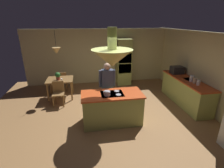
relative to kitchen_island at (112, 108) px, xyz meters
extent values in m
plane|color=#9E7042|center=(0.00, 0.20, -0.47)|extent=(8.16, 8.16, 0.00)
cube|color=beige|center=(0.00, 3.65, 0.80)|extent=(6.80, 0.10, 2.55)
cube|color=beige|center=(3.25, 0.60, 0.80)|extent=(0.10, 7.20, 2.55)
cube|color=#A8B259|center=(0.00, 0.00, -0.02)|extent=(1.69, 0.78, 0.89)
cube|color=#D14C1E|center=(0.00, 0.00, 0.44)|extent=(1.75, 0.84, 0.04)
cube|color=black|center=(0.00, 0.00, 0.46)|extent=(0.64, 0.52, 0.01)
cylinder|color=#B2B2B7|center=(-0.16, -0.13, 0.47)|extent=(0.15, 0.15, 0.02)
cylinder|color=#B2B2B7|center=(0.16, -0.13, 0.47)|extent=(0.15, 0.15, 0.02)
cylinder|color=#B2B2B7|center=(-0.16, 0.13, 0.47)|extent=(0.15, 0.15, 0.02)
cylinder|color=#B2B2B7|center=(0.16, 0.13, 0.47)|extent=(0.15, 0.15, 0.02)
cube|color=#A8B259|center=(2.84, 0.80, -0.02)|extent=(0.62, 2.40, 0.89)
cube|color=#D14C1E|center=(2.84, 0.80, 0.44)|extent=(0.66, 2.44, 0.04)
cube|color=#B2B2B7|center=(3.00, 0.80, 0.38)|extent=(0.48, 0.36, 0.16)
cube|color=#A8B259|center=(1.10, 3.25, 0.59)|extent=(0.66, 0.62, 2.12)
cube|color=black|center=(1.10, 2.96, 0.83)|extent=(0.60, 0.04, 0.44)
cube|color=black|center=(1.10, 2.96, 0.35)|extent=(0.60, 0.04, 0.44)
cube|color=olive|center=(-1.70, 2.10, 0.27)|extent=(0.99, 0.84, 0.04)
cylinder|color=olive|center=(-2.13, 1.74, -0.11)|extent=(0.06, 0.06, 0.72)
cylinder|color=olive|center=(-1.27, 1.74, -0.11)|extent=(0.06, 0.06, 0.72)
cylinder|color=olive|center=(-2.13, 2.46, -0.11)|extent=(0.06, 0.06, 0.72)
cylinder|color=olive|center=(-1.27, 2.46, -0.11)|extent=(0.06, 0.06, 0.72)
cylinder|color=tan|center=(-0.13, 0.69, -0.06)|extent=(0.14, 0.14, 0.82)
cylinder|color=tan|center=(0.05, 0.69, -0.06)|extent=(0.14, 0.14, 0.82)
cube|color=#3F4C66|center=(-0.04, 0.69, 0.66)|extent=(0.36, 0.22, 0.63)
cylinder|color=#3F4C66|center=(-0.26, 0.69, 0.70)|extent=(0.09, 0.09, 0.54)
cylinder|color=#3F4C66|center=(0.18, 0.69, 0.70)|extent=(0.09, 0.09, 0.54)
sphere|color=tan|center=(-0.04, 0.69, 1.08)|extent=(0.22, 0.22, 0.22)
cone|color=#A8B259|center=(0.00, 0.00, 1.49)|extent=(1.10, 1.10, 0.45)
cylinder|color=#A8B259|center=(0.00, 0.00, 1.99)|extent=(0.24, 0.24, 0.55)
cone|color=#E0B266|center=(-1.70, 2.10, 1.39)|extent=(0.32, 0.32, 0.22)
cylinder|color=black|center=(-1.70, 2.10, 1.80)|extent=(0.01, 0.01, 0.60)
cube|color=olive|center=(-1.70, 1.38, -0.03)|extent=(0.40, 0.40, 0.04)
cube|color=olive|center=(-1.70, 1.56, 0.19)|extent=(0.40, 0.04, 0.42)
cylinder|color=olive|center=(-1.87, 1.21, -0.26)|extent=(0.04, 0.04, 0.43)
cylinder|color=olive|center=(-1.53, 1.21, -0.26)|extent=(0.04, 0.04, 0.43)
cylinder|color=olive|center=(-1.87, 1.55, -0.26)|extent=(0.04, 0.04, 0.43)
cylinder|color=olive|center=(-1.53, 1.55, -0.26)|extent=(0.04, 0.04, 0.43)
cube|color=olive|center=(-1.70, 2.82, -0.03)|extent=(0.40, 0.40, 0.04)
cube|color=olive|center=(-1.70, 2.64, 0.19)|extent=(0.40, 0.04, 0.42)
cylinder|color=olive|center=(-1.53, 2.99, -0.26)|extent=(0.04, 0.04, 0.43)
cylinder|color=olive|center=(-1.87, 2.99, -0.26)|extent=(0.04, 0.04, 0.43)
cylinder|color=olive|center=(-1.53, 2.65, -0.26)|extent=(0.04, 0.04, 0.43)
cylinder|color=olive|center=(-1.87, 2.65, -0.26)|extent=(0.04, 0.04, 0.43)
cylinder|color=#99382D|center=(-1.75, 2.02, 0.35)|extent=(0.14, 0.14, 0.12)
sphere|color=#2D722D|center=(-1.75, 2.02, 0.49)|extent=(0.20, 0.20, 0.20)
cylinder|color=white|center=(-1.60, 1.89, 0.33)|extent=(0.07, 0.07, 0.09)
cylinder|color=silver|center=(2.84, 0.20, 0.55)|extent=(0.11, 0.11, 0.18)
cylinder|color=#E0B78C|center=(2.84, 0.38, 0.55)|extent=(0.12, 0.12, 0.18)
cylinder|color=silver|center=(2.84, 0.56, 0.57)|extent=(0.14, 0.14, 0.21)
cube|color=#232326|center=(2.84, 1.52, 0.60)|extent=(0.46, 0.36, 0.28)
cylinder|color=#B2B2B7|center=(-0.16, -0.13, 0.54)|extent=(0.18, 0.18, 0.12)
camera|label=1|loc=(-0.74, -4.33, 2.41)|focal=27.06mm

